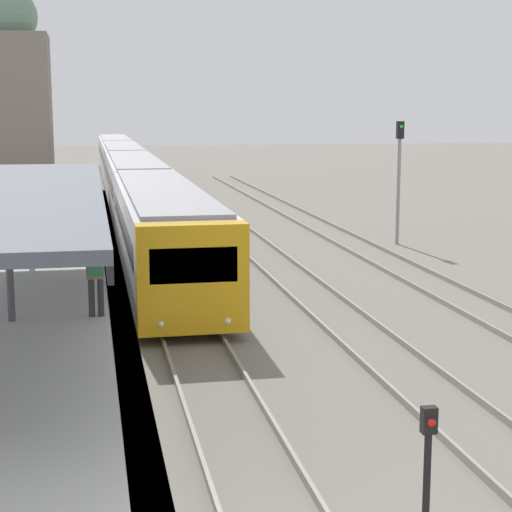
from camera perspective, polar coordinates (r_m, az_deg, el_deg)
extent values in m
cube|color=#4C515B|center=(18.80, -16.35, 3.98)|extent=(4.00, 16.59, 0.20)
cube|color=black|center=(18.74, -10.33, 3.52)|extent=(0.08, 16.59, 0.24)
cylinder|color=#47474C|center=(18.98, -16.14, -0.29)|extent=(0.16, 0.16, 2.65)
cylinder|color=#47474C|center=(25.53, -14.87, 2.28)|extent=(0.16, 0.16, 2.65)
cylinder|color=#2D2D33|center=(19.14, -10.91, -2.74)|extent=(0.14, 0.14, 0.85)
cylinder|color=#2D2D33|center=(19.14, -10.31, -2.72)|extent=(0.14, 0.14, 0.85)
cube|color=olive|center=(19.00, -10.68, -0.60)|extent=(0.40, 0.22, 0.60)
sphere|color=tan|center=(18.93, -10.72, 0.61)|extent=(0.22, 0.22, 0.22)
cube|color=#236B47|center=(18.80, -10.67, -0.64)|extent=(0.30, 0.18, 0.40)
cube|color=gold|center=(20.23, -4.27, -1.48)|extent=(2.63, 0.70, 2.60)
cube|color=black|center=(19.83, -4.17, -0.63)|extent=(2.05, 0.04, 0.83)
sphere|color=#EFEACC|center=(20.04, -6.37, -4.55)|extent=(0.16, 0.16, 0.16)
sphere|color=#EFEACC|center=(20.22, -1.89, -4.37)|extent=(0.16, 0.16, 0.16)
cube|color=silver|center=(28.45, -6.28, 1.78)|extent=(2.63, 16.05, 2.60)
cube|color=gray|center=(28.29, -6.33, 4.52)|extent=(2.32, 15.73, 0.12)
cube|color=black|center=(28.41, -6.29, 2.36)|extent=(2.65, 14.77, 0.68)
cylinder|color=black|center=(23.47, -7.87, -3.01)|extent=(0.12, 0.70, 0.70)
cylinder|color=black|center=(23.69, -2.45, -2.80)|extent=(0.12, 0.70, 0.70)
cylinder|color=black|center=(33.71, -8.88, 0.89)|extent=(0.12, 0.70, 0.70)
cylinder|color=black|center=(33.87, -5.10, 1.01)|extent=(0.12, 0.70, 0.70)
cube|color=silver|center=(44.71, -8.06, 4.67)|extent=(2.63, 16.05, 2.60)
cube|color=gray|center=(44.61, -8.10, 6.41)|extent=(2.32, 15.73, 0.12)
cube|color=black|center=(44.69, -8.07, 5.03)|extent=(2.65, 14.77, 0.68)
cylinder|color=black|center=(39.62, -9.23, 2.20)|extent=(0.12, 0.70, 0.70)
cylinder|color=black|center=(39.75, -6.00, 2.30)|extent=(0.12, 0.70, 0.70)
cylinder|color=black|center=(49.98, -9.63, 3.76)|extent=(0.12, 0.70, 0.70)
cylinder|color=black|center=(50.08, -7.07, 3.83)|extent=(0.12, 0.70, 0.70)
cube|color=silver|center=(61.05, -8.89, 6.01)|extent=(2.63, 16.05, 2.60)
cube|color=gray|center=(60.98, -8.93, 7.29)|extent=(2.32, 15.73, 0.12)
cube|color=black|center=(61.03, -8.90, 6.28)|extent=(2.65, 14.77, 0.68)
cylinder|color=black|center=(55.92, -9.79, 4.39)|extent=(0.12, 0.70, 0.70)
cylinder|color=black|center=(56.01, -7.50, 4.45)|extent=(0.12, 0.70, 0.70)
cylinder|color=black|center=(66.31, -10.01, 5.22)|extent=(0.12, 0.70, 0.70)
cylinder|color=black|center=(66.39, -8.07, 5.27)|extent=(0.12, 0.70, 0.70)
cube|color=silver|center=(77.42, -9.37, 6.79)|extent=(2.63, 16.05, 2.60)
cube|color=gray|center=(77.36, -9.40, 7.79)|extent=(2.32, 15.73, 0.12)
cube|color=black|center=(77.40, -9.38, 7.00)|extent=(2.65, 14.77, 0.68)
cylinder|color=black|center=(72.26, -10.11, 5.58)|extent=(0.12, 0.70, 0.70)
cylinder|color=black|center=(72.33, -8.33, 5.64)|extent=(0.12, 0.70, 0.70)
cylinder|color=black|center=(82.67, -10.24, 6.10)|extent=(0.12, 0.70, 0.70)
cylinder|color=black|center=(82.73, -8.69, 6.14)|extent=(0.12, 0.70, 0.70)
cylinder|color=black|center=(11.91, 11.31, -14.49)|extent=(0.10, 0.10, 1.33)
cube|color=black|center=(11.59, 11.46, -10.67)|extent=(0.20, 0.14, 0.36)
sphere|color=red|center=(11.51, 11.63, -10.82)|extent=(0.11, 0.11, 0.11)
cylinder|color=gray|center=(35.35, 9.49, 4.80)|extent=(0.14, 0.14, 5.01)
cube|color=black|center=(35.24, 9.59, 8.29)|extent=(0.28, 0.20, 0.70)
sphere|color=green|center=(35.12, 9.66, 8.51)|extent=(0.14, 0.14, 0.14)
cube|color=slate|center=(56.83, -15.98, 8.98)|extent=(4.87, 4.87, 10.09)
sphere|color=slate|center=(57.10, -16.28, 15.08)|extent=(3.75, 3.75, 3.75)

